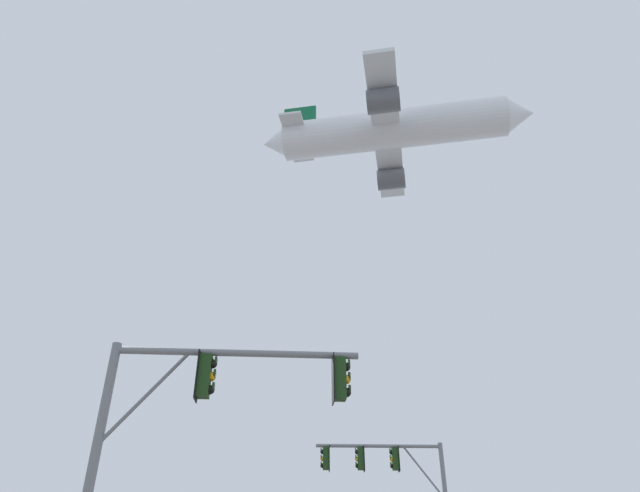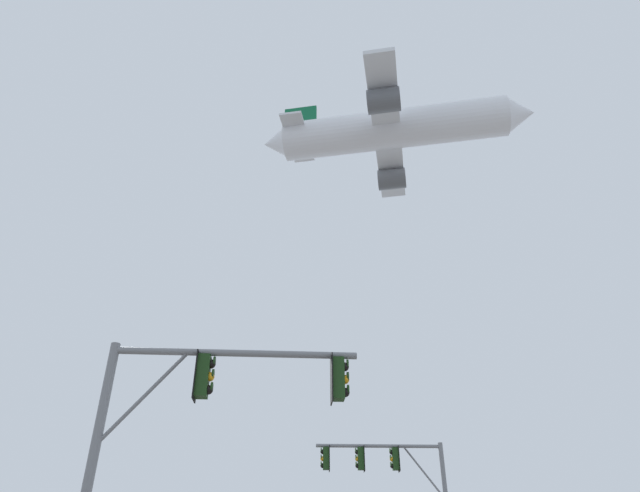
# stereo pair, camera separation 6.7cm
# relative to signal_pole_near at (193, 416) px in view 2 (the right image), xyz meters

# --- Properties ---
(signal_pole_near) EXTENTS (5.34, 0.53, 5.98)m
(signal_pole_near) POSITION_rel_signal_pole_near_xyz_m (0.00, 0.00, 0.00)
(signal_pole_near) COLOR slate
(signal_pole_near) RESTS_ON ground
(signal_pole_far) EXTENTS (5.53, 0.49, 6.54)m
(signal_pole_far) POSITION_rel_signal_pole_near_xyz_m (6.34, 13.20, 0.55)
(signal_pole_far) COLOR slate
(signal_pole_far) RESTS_ON ground
(airplane) EXTENTS (27.28, 21.07, 7.46)m
(airplane) POSITION_rel_signal_pole_near_xyz_m (11.36, 29.65, 35.53)
(airplane) COLOR white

